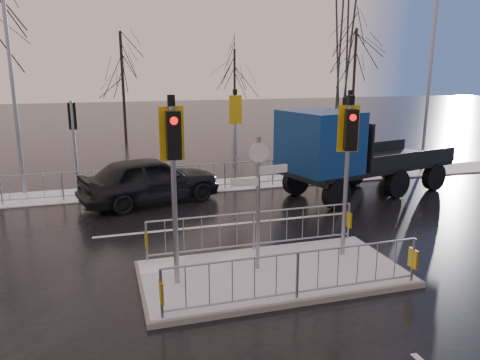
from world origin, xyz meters
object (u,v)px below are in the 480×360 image
object	(u,v)px
flatbed_truck	(340,152)
street_lamp_left	(13,73)
traffic_island	(272,260)
car_far_lane	(150,179)
street_lamp_right	(431,74)

from	to	relation	value
flatbed_truck	street_lamp_left	size ratio (longest dim) A/B	0.90
traffic_island	car_far_lane	bearing A→B (deg)	106.05
traffic_island	car_far_lane	size ratio (longest dim) A/B	1.22
traffic_island	car_far_lane	world-z (taller)	traffic_island
flatbed_truck	street_lamp_right	world-z (taller)	street_lamp_right
traffic_island	street_lamp_right	size ratio (longest dim) A/B	0.75
flatbed_truck	street_lamp_left	bearing A→B (deg)	160.74
car_far_lane	flatbed_truck	bearing A→B (deg)	-117.74
car_far_lane	street_lamp_left	distance (m)	6.28
car_far_lane	street_lamp_right	bearing A→B (deg)	-99.49
car_far_lane	street_lamp_left	xyz separation A→B (m)	(-4.42, 2.56, 3.65)
traffic_island	street_lamp_right	bearing A→B (deg)	38.73
street_lamp_right	traffic_island	bearing A→B (deg)	-141.27
flatbed_truck	street_lamp_left	world-z (taller)	street_lamp_left
car_far_lane	street_lamp_right	xyz separation A→B (m)	(12.58, 1.56, 3.55)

